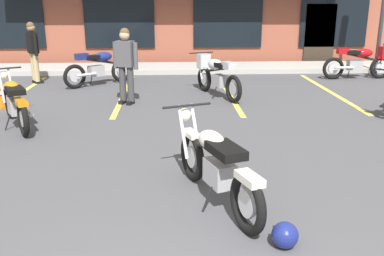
{
  "coord_description": "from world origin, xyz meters",
  "views": [
    {
      "loc": [
        -0.14,
        -1.93,
        2.29
      ],
      "look_at": [
        0.15,
        3.81,
        0.55
      ],
      "focal_mm": 40.26,
      "sensor_mm": 36.0,
      "label": 1
    }
  ],
  "objects": [
    {
      "name": "person_in_black_shirt",
      "position": [
        -3.91,
        10.21,
        0.95
      ],
      "size": [
        0.42,
        0.56,
        1.68
      ],
      "color": "black",
      "rests_on": "ground_plane"
    },
    {
      "name": "ground_plane",
      "position": [
        0.0,
        3.95,
        0.0
      ],
      "size": [
        80.0,
        80.0,
        0.0
      ],
      "primitive_type": "plane",
      "color": "#47474C"
    },
    {
      "name": "motorcycle_silver_naked",
      "position": [
        0.95,
        8.33,
        0.53
      ],
      "size": [
        1.11,
        1.99,
        0.98
      ],
      "color": "black",
      "rests_on": "ground_plane"
    },
    {
      "name": "helmet_on_pavement",
      "position": [
        0.92,
        1.64,
        0.13
      ],
      "size": [
        0.26,
        0.26,
        0.26
      ],
      "color": "navy",
      "rests_on": "ground_plane"
    },
    {
      "name": "sidewalk_kerb",
      "position": [
        0.0,
        12.28,
        0.07
      ],
      "size": [
        22.0,
        1.8,
        0.14
      ],
      "primitive_type": "cube",
      "color": "#A8A59E",
      "rests_on": "ground_plane"
    },
    {
      "name": "motorcycle_foreground_classic",
      "position": [
        0.36,
        2.63,
        0.46
      ],
      "size": [
        1.03,
        2.03,
        0.98
      ],
      "color": "black",
      "rests_on": "ground_plane"
    },
    {
      "name": "person_in_shorts_foreground",
      "position": [
        -1.13,
        7.61,
        0.95
      ],
      "size": [
        0.59,
        0.38,
        1.68
      ],
      "color": "black",
      "rests_on": "ground_plane"
    },
    {
      "name": "motorcycle_green_cafe_racer",
      "position": [
        -3.01,
        5.91,
        0.46
      ],
      "size": [
        1.26,
        1.92,
        0.98
      ],
      "color": "black",
      "rests_on": "ground_plane"
    },
    {
      "name": "brick_storefront_building",
      "position": [
        0.0,
        16.46,
        1.71
      ],
      "size": [
        18.97,
        6.68,
        3.41
      ],
      "color": "brown",
      "rests_on": "ground_plane"
    },
    {
      "name": "motorcycle_blue_standard",
      "position": [
        -2.0,
        9.89,
        0.53
      ],
      "size": [
        1.76,
        1.52,
        0.98
      ],
      "color": "black",
      "rests_on": "ground_plane"
    },
    {
      "name": "motorcycle_black_cruiser",
      "position": [
        5.45,
        10.41,
        0.53
      ],
      "size": [
        2.11,
        0.66,
        0.98
      ],
      "color": "black",
      "rests_on": "ground_plane"
    },
    {
      "name": "painted_stall_lines",
      "position": [
        0.0,
        8.68,
        0.0
      ],
      "size": [
        7.94,
        4.8,
        0.01
      ],
      "color": "#DBCC4C",
      "rests_on": "ground_plane"
    }
  ]
}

